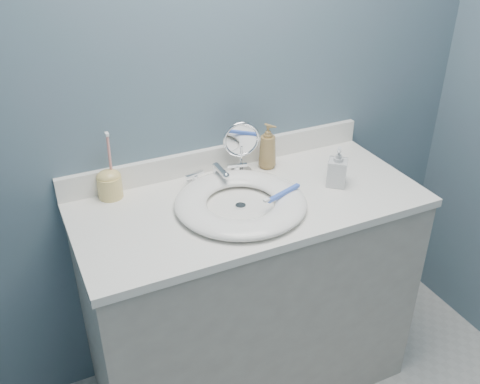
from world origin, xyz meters
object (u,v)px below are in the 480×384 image
toothbrush_holder (110,183)px  makeup_mirror (241,145)px  soap_bottle_amber (268,146)px  soap_bottle_clear (338,167)px

toothbrush_holder → makeup_mirror: bearing=-3.5°
toothbrush_holder → soap_bottle_amber: bearing=-3.1°
makeup_mirror → soap_bottle_clear: (0.27, -0.23, -0.04)m
makeup_mirror → soap_bottle_clear: 0.36m
makeup_mirror → soap_bottle_amber: bearing=9.1°
makeup_mirror → soap_bottle_clear: size_ratio=1.40×
soap_bottle_amber → toothbrush_holder: 0.60m
soap_bottle_clear → toothbrush_holder: (-0.76, 0.26, -0.02)m
soap_bottle_amber → toothbrush_holder: toothbrush_holder is taller
makeup_mirror → soap_bottle_clear: bearing=-30.1°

